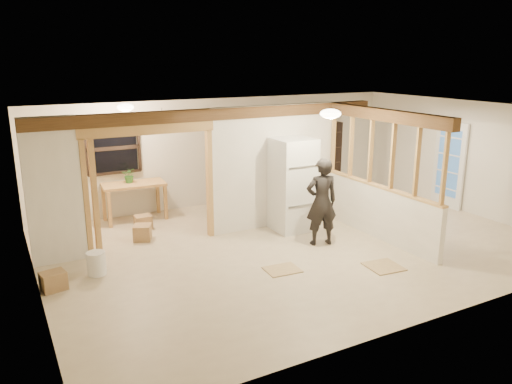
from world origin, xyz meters
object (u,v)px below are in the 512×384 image
refrigerator (293,185)px  woman (322,202)px  shop_vac (75,232)px  bookshelf (324,157)px  work_table (135,202)px

refrigerator → woman: bearing=-89.1°
woman → shop_vac: size_ratio=3.02×
refrigerator → woman: 0.99m
refrigerator → bookshelf: refrigerator is taller
work_table → woman: bearing=-44.8°
woman → bookshelf: (2.40, 3.25, 0.07)m
woman → shop_vac: bearing=-13.3°
woman → work_table: woman is taller
woman → work_table: 4.11m
shop_vac → work_table: bearing=36.5°
refrigerator → woman: (0.02, -0.98, -0.11)m
shop_vac → bookshelf: bearing=10.4°
work_table → refrigerator: bearing=-34.1°
work_table → bookshelf: (5.08, 0.16, 0.48)m
bookshelf → woman: bearing=-126.5°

